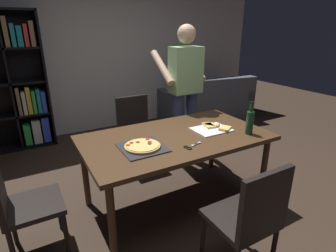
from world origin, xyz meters
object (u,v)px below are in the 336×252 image
Objects in this scene: pepperoni_pizza_on_tray at (142,147)px; person_serving_pizza at (185,88)px; dining_table at (176,142)px; kitchen_scissors at (191,146)px; chair_left_end at (19,200)px; couch at (206,105)px; wine_bottle at (250,122)px; chair_near_camera at (250,216)px; chair_far_side at (136,128)px.

person_serving_pizza is at bearing 41.34° from pepperoni_pizza_on_tray.
kitchen_scissors reaches higher than dining_table.
pepperoni_pizza_on_tray is at bearing -5.82° from chair_left_end.
couch reaches higher than kitchen_scissors.
couch is (1.89, 1.99, -0.38)m from dining_table.
person_serving_pizza reaches higher than wine_bottle.
couch is at bearing 46.42° from dining_table.
chair_near_camera and chair_far_side have the same top height.
wine_bottle reaches higher than chair_left_end.
chair_left_end is at bearing 171.46° from wine_bottle.
kitchen_scissors is (0.37, -0.18, -0.01)m from pepperoni_pizza_on_tray.
person_serving_pizza is (0.58, 1.73, 0.49)m from chair_near_camera.
chair_near_camera and chair_left_end have the same top height.
wine_bottle is 0.67m from kitchen_scissors.
chair_near_camera is (-0.00, -0.98, -0.17)m from dining_table.
chair_far_side is at bearing 35.76° from chair_left_end.
chair_left_end is at bearing 144.24° from chair_near_camera.
person_serving_pizza reaches higher than kitchen_scissors.
couch is at bearing 57.45° from chair_near_camera.
couch is (1.89, 2.96, -0.21)m from chair_near_camera.
kitchen_scissors is (-0.02, 0.70, 0.24)m from chair_near_camera.
pepperoni_pizza_on_tray reaches higher than kitchen_scissors.
dining_table is 0.99m from chair_far_side.
pepperoni_pizza_on_tray is (0.97, -0.10, 0.25)m from chair_left_end.
chair_far_side and chair_left_end have the same top height.
pepperoni_pizza_on_tray is (-0.97, -0.85, -0.23)m from person_serving_pizza.
couch is 4.92× the size of pepperoni_pizza_on_tray.
dining_table is 8.76× the size of kitchen_scissors.
wine_bottle is (0.64, -1.27, 0.36)m from chair_far_side.
chair_near_camera is at bearing -90.00° from chair_far_side.
chair_near_camera is at bearing -66.09° from pepperoni_pizza_on_tray.
chair_left_end is at bearing 168.30° from kitchen_scissors.
dining_table is 0.96× the size of couch.
chair_left_end is at bearing 174.18° from pepperoni_pizza_on_tray.
kitchen_scissors is (-1.91, -2.26, 0.45)m from couch.
chair_near_camera is 1.89m from person_serving_pizza.
couch is 1.93m from person_serving_pizza.
person_serving_pizza is (-1.31, -1.23, 0.70)m from couch.
chair_far_side is (0.00, 0.98, -0.17)m from dining_table.
kitchen_scissors is at bearing -25.71° from pepperoni_pizza_on_tray.
wine_bottle is (0.06, -1.05, -0.13)m from person_serving_pizza.
kitchen_scissors is (-0.02, -0.28, 0.07)m from dining_table.
chair_near_camera is 1.67m from chair_left_end.
chair_near_camera is 0.50× the size of couch.
kitchen_scissors is at bearing -130.14° from couch.
person_serving_pizza is (0.58, 0.76, 0.32)m from dining_table.
wine_bottle reaches higher than pepperoni_pizza_on_tray.
chair_near_camera is 2.85× the size of wine_bottle.
pepperoni_pizza_on_tray is at bearing -165.80° from dining_table.
person_serving_pizza reaches higher than chair_far_side.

